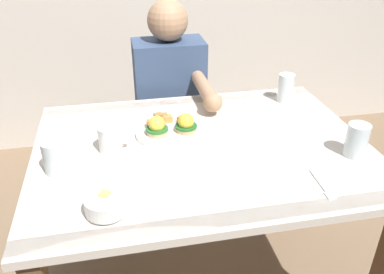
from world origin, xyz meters
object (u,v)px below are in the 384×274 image
(diner_person, at_px, (172,102))
(water_glass_far, at_px, (55,159))
(water_glass_extra, at_px, (356,142))
(water_glass_near, at_px, (286,89))
(coffee_mug, at_px, (110,138))
(dining_table, at_px, (202,170))
(fork, at_px, (323,186))
(eggs_benedict_plate, at_px, (171,129))
(fruit_bowl, at_px, (106,205))

(diner_person, bearing_deg, water_glass_far, -125.61)
(water_glass_extra, distance_m, diner_person, 0.94)
(water_glass_near, distance_m, diner_person, 0.57)
(coffee_mug, height_order, water_glass_near, water_glass_near)
(dining_table, height_order, coffee_mug, coffee_mug)
(water_glass_near, height_order, water_glass_extra, water_glass_near)
(fork, height_order, water_glass_extra, water_glass_extra)
(coffee_mug, xyz_separation_m, water_glass_extra, (0.82, -0.20, 0.00))
(dining_table, height_order, diner_person, diner_person)
(eggs_benedict_plate, bearing_deg, water_glass_near, 20.29)
(dining_table, bearing_deg, water_glass_extra, -18.59)
(coffee_mug, distance_m, diner_person, 0.66)
(diner_person, bearing_deg, eggs_benedict_plate, -98.91)
(eggs_benedict_plate, xyz_separation_m, water_glass_extra, (0.60, -0.28, 0.03))
(water_glass_near, relative_size, water_glass_extra, 1.05)
(fruit_bowl, height_order, water_glass_extra, water_glass_extra)
(dining_table, xyz_separation_m, water_glass_near, (0.45, 0.31, 0.16))
(water_glass_extra, bearing_deg, fruit_bowl, -170.47)
(water_glass_far, bearing_deg, diner_person, 54.39)
(coffee_mug, bearing_deg, dining_table, -5.52)
(eggs_benedict_plate, height_order, water_glass_extra, water_glass_extra)
(water_glass_far, bearing_deg, coffee_mug, 29.09)
(fruit_bowl, height_order, diner_person, diner_person)
(dining_table, xyz_separation_m, eggs_benedict_plate, (-0.10, 0.11, 0.13))
(coffee_mug, bearing_deg, diner_person, 62.08)
(dining_table, xyz_separation_m, diner_person, (-0.02, 0.60, 0.02))
(fork, height_order, diner_person, diner_person)
(fruit_bowl, distance_m, water_glass_far, 0.29)
(fork, distance_m, diner_person, 0.98)
(eggs_benedict_plate, relative_size, fruit_bowl, 2.25)
(water_glass_near, height_order, water_glass_far, water_glass_near)
(water_glass_far, distance_m, water_glass_extra, 1.01)
(fruit_bowl, relative_size, water_glass_far, 1.08)
(fork, height_order, water_glass_near, water_glass_near)
(eggs_benedict_plate, distance_m, coffee_mug, 0.24)
(fork, distance_m, water_glass_extra, 0.25)
(fruit_bowl, distance_m, coffee_mug, 0.34)
(fruit_bowl, distance_m, diner_person, 0.97)
(water_glass_near, bearing_deg, dining_table, -145.22)
(water_glass_extra, bearing_deg, water_glass_near, 96.59)
(water_glass_extra, bearing_deg, eggs_benedict_plate, 155.24)
(water_glass_near, height_order, diner_person, diner_person)
(coffee_mug, bearing_deg, water_glass_near, 19.88)
(dining_table, height_order, eggs_benedict_plate, eggs_benedict_plate)
(coffee_mug, bearing_deg, fruit_bowl, -93.58)
(dining_table, height_order, fork, fork)
(eggs_benedict_plate, xyz_separation_m, water_glass_far, (-0.40, -0.17, 0.03))
(eggs_benedict_plate, bearing_deg, coffee_mug, -161.10)
(fork, bearing_deg, dining_table, 134.15)
(fruit_bowl, bearing_deg, diner_person, 70.47)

